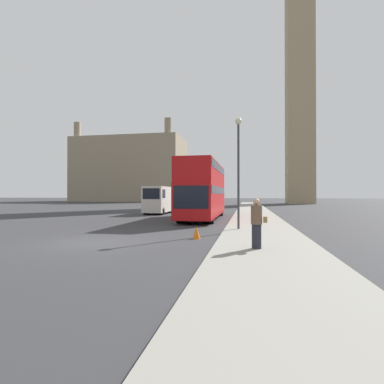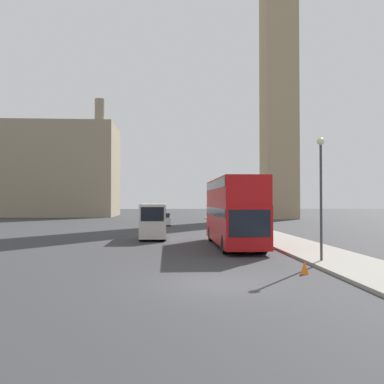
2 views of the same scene
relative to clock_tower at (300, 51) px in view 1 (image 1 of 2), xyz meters
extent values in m
plane|color=#333335|center=(-17.47, -56.29, -33.15)|extent=(300.00, 300.00, 0.00)
cube|color=gray|center=(-10.59, -56.29, -33.08)|extent=(3.75, 120.00, 0.15)
cube|color=tan|center=(0.00, 0.00, -9.45)|extent=(5.53, 5.53, 47.41)
cube|color=gray|center=(-44.76, 14.78, -24.11)|extent=(30.73, 15.34, 18.08)
cylinder|color=gray|center=(-57.82, 8.26, -13.08)|extent=(1.84, 1.84, 3.98)
cylinder|color=gray|center=(-31.70, 8.26, -13.08)|extent=(1.84, 1.84, 3.98)
cube|color=#B71114|center=(-14.75, -43.77, -31.63)|extent=(2.55, 11.08, 2.44)
cube|color=#B71114|center=(-14.75, -43.77, -29.55)|extent=(2.55, 10.85, 1.72)
cube|color=black|center=(-14.75, -43.77, -30.84)|extent=(2.59, 10.63, 0.55)
cube|color=black|center=(-14.75, -43.77, -29.07)|extent=(2.59, 10.41, 0.55)
cube|color=black|center=(-14.75, -49.32, -31.34)|extent=(2.24, 0.03, 1.46)
cylinder|color=black|center=(-15.67, -47.64, -32.60)|extent=(0.71, 1.10, 1.10)
cylinder|color=black|center=(-13.83, -47.64, -32.60)|extent=(0.71, 1.10, 1.10)
cylinder|color=black|center=(-15.67, -39.89, -32.60)|extent=(0.71, 1.10, 1.10)
cylinder|color=black|center=(-13.83, -39.89, -32.60)|extent=(0.71, 1.10, 1.10)
cube|color=silver|center=(-20.23, -37.93, -31.66)|extent=(1.98, 5.31, 2.58)
cube|color=black|center=(-20.23, -40.60, -31.09)|extent=(1.68, 0.02, 1.03)
cube|color=black|center=(-20.23, -39.66, -31.09)|extent=(2.01, 0.96, 0.83)
cylinder|color=black|center=(-20.97, -39.74, -32.78)|extent=(0.49, 0.74, 0.74)
cylinder|color=black|center=(-19.49, -39.74, -32.78)|extent=(0.49, 0.74, 0.74)
cylinder|color=black|center=(-20.97, -36.12, -32.78)|extent=(0.49, 0.74, 0.74)
cylinder|color=black|center=(-19.49, -36.12, -32.78)|extent=(0.49, 0.74, 0.74)
cylinder|color=#23232D|center=(-10.95, -57.39, -32.59)|extent=(0.32, 0.32, 0.82)
cylinder|color=brown|center=(-10.95, -57.39, -31.85)|extent=(0.38, 0.38, 0.65)
sphere|color=tan|center=(-10.95, -57.39, -31.42)|extent=(0.22, 0.22, 0.22)
cube|color=olive|center=(-10.67, -57.39, -32.02)|extent=(0.12, 0.24, 0.20)
cylinder|color=#38383D|center=(-11.72, -51.65, -30.21)|extent=(0.12, 0.12, 5.58)
sphere|color=beige|center=(-11.72, -51.65, -27.24)|extent=(0.36, 0.36, 0.36)
cube|color=silver|center=(-19.64, -18.76, -32.57)|extent=(1.86, 4.70, 0.84)
cube|color=black|center=(-19.64, -18.65, -31.88)|extent=(1.67, 2.25, 0.54)
cylinder|color=black|center=(-20.37, -20.27, -32.83)|extent=(0.41, 0.65, 0.65)
cylinder|color=black|center=(-18.92, -20.27, -32.83)|extent=(0.41, 0.65, 0.65)
cylinder|color=black|center=(-20.37, -17.26, -32.83)|extent=(0.41, 0.65, 0.65)
cylinder|color=black|center=(-18.92, -17.26, -32.83)|extent=(0.41, 0.65, 0.65)
cone|color=orange|center=(-13.50, -54.57, -32.88)|extent=(0.36, 0.36, 0.55)
camera|label=1|loc=(-11.27, -67.79, -31.17)|focal=28.00mm
camera|label=2|loc=(-19.18, -71.91, -30.14)|focal=40.00mm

